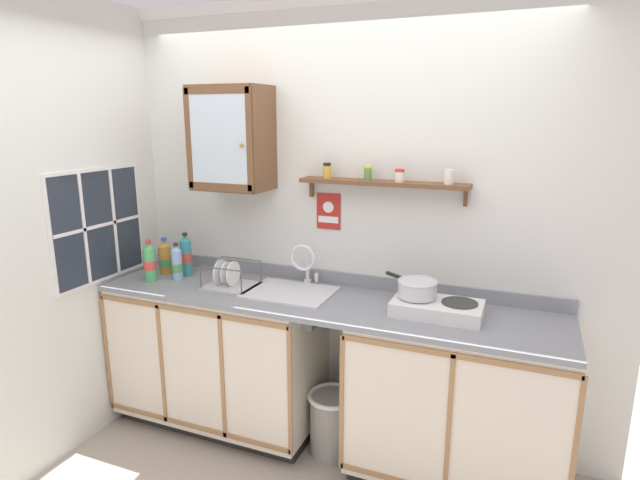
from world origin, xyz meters
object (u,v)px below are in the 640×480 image
bottle_detergent_teal_1 (186,256)px  bottle_juice_amber_3 (165,258)px  hot_plate_stove (437,308)px  warning_sign (329,212)px  saucepan (417,288)px  bottle_water_blue_0 (177,263)px  dish_rack (230,281)px  bottle_soda_green_2 (150,263)px  trash_bin (332,422)px  sink (292,298)px  wall_cabinet (232,138)px

bottle_detergent_teal_1 → bottle_juice_amber_3: size_ratio=1.16×
hot_plate_stove → warning_sign: (-0.73, 0.29, 0.42)m
saucepan → bottle_water_blue_0: bottle_water_blue_0 is taller
bottle_detergent_teal_1 → bottle_water_blue_0: bearing=-86.8°
bottle_water_blue_0 → bottle_detergent_teal_1: bottle_detergent_teal_1 is taller
bottle_water_blue_0 → warning_sign: (0.93, 0.30, 0.35)m
hot_plate_stove → warning_sign: bearing=158.1°
bottle_water_blue_0 → saucepan: bearing=1.1°
bottle_water_blue_0 → dish_rack: bottle_water_blue_0 is taller
bottle_detergent_teal_1 → hot_plate_stove: bearing=-3.4°
bottle_soda_green_2 → bottle_detergent_teal_1: bearing=56.9°
saucepan → trash_bin: saucepan is taller
trash_bin → dish_rack: bearing=177.6°
warning_sign → bottle_juice_amber_3: bearing=-168.3°
sink → saucepan: 0.77m
bottle_soda_green_2 → sink: bearing=8.7°
sink → hot_plate_stove: size_ratio=1.08×
hot_plate_stove → bottle_juice_amber_3: 1.82m
hot_plate_stove → dish_rack: 1.27m
trash_bin → bottle_soda_green_2: bearing=-177.0°
bottle_detergent_teal_1 → bottle_soda_green_2: bottle_detergent_teal_1 is taller
saucepan → bottle_juice_amber_3: (-1.70, 0.05, -0.03)m
saucepan → bottle_detergent_teal_1: bearing=177.2°
hot_plate_stove → dish_rack: bearing=-179.5°
bottle_soda_green_2 → bottle_juice_amber_3: size_ratio=1.10×
sink → bottle_detergent_teal_1: bearing=175.7°
bottle_soda_green_2 → warning_sign: (1.06, 0.40, 0.34)m
bottle_detergent_teal_1 → bottle_juice_amber_3: bearing=-169.4°
warning_sign → dish_rack: bearing=-150.3°
hot_plate_stove → trash_bin: hot_plate_stove is taller
dish_rack → warning_sign: warning_sign is taller
wall_cabinet → bottle_soda_green_2: bearing=-152.6°
saucepan → dish_rack: size_ratio=1.03×
warning_sign → trash_bin: bearing=-64.5°
sink → trash_bin: bearing=-14.6°
bottle_detergent_teal_1 → saucepan: bearing=-2.8°
saucepan → bottle_juice_amber_3: bearing=178.4°
bottle_detergent_teal_1 → warning_sign: (0.93, 0.20, 0.33)m
saucepan → sink: bearing=178.7°
sink → dish_rack: (-0.40, -0.05, 0.07)m
bottle_juice_amber_3 → dish_rack: bearing=-8.3°
bottle_juice_amber_3 → wall_cabinet: bearing=8.9°
bottle_soda_green_2 → warning_sign: bearing=20.5°
dish_rack → wall_cabinet: (-0.05, 0.16, 0.86)m
dish_rack → trash_bin: 1.05m
bottle_water_blue_0 → bottle_detergent_teal_1: size_ratio=0.85×
wall_cabinet → saucepan: bearing=-6.0°
bottle_soda_green_2 → trash_bin: 1.51m
dish_rack → warning_sign: size_ratio=1.39×
saucepan → dish_rack: 1.16m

